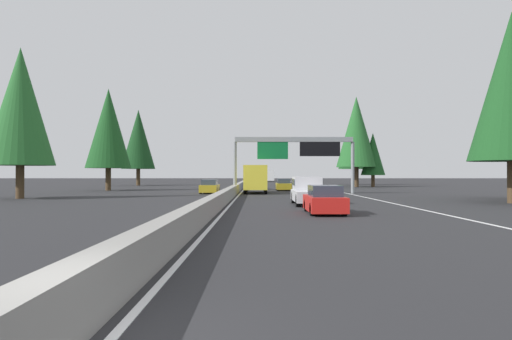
% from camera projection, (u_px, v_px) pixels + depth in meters
% --- Properties ---
extents(ground_plane, '(320.00, 320.00, 0.00)m').
position_uv_depth(ground_plane, '(243.00, 189.00, 65.28)').
color(ground_plane, '#262628').
extents(median_barrier, '(180.00, 0.56, 0.90)m').
position_uv_depth(median_barrier, '(245.00, 183.00, 85.28)').
color(median_barrier, gray).
rests_on(median_barrier, ground).
extents(shoulder_stripe_right, '(160.00, 0.16, 0.01)m').
position_uv_depth(shoulder_stripe_right, '(317.00, 187.00, 75.24)').
color(shoulder_stripe_right, silver).
rests_on(shoulder_stripe_right, ground).
extents(shoulder_stripe_median, '(160.00, 0.16, 0.01)m').
position_uv_depth(shoulder_stripe_median, '(246.00, 187.00, 75.28)').
color(shoulder_stripe_median, silver).
rests_on(shoulder_stripe_median, ground).
extents(sign_gantry_overhead, '(0.50, 12.68, 5.91)m').
position_uv_depth(sign_gantry_overhead, '(296.00, 149.00, 49.07)').
color(sign_gantry_overhead, gray).
rests_on(sign_gantry_overhead, ground).
extents(sedan_far_right, '(4.40, 1.80, 1.47)m').
position_uv_depth(sedan_far_right, '(324.00, 200.00, 24.38)').
color(sedan_far_right, red).
rests_on(sedan_far_right, ground).
extents(pickup_near_right, '(5.60, 2.00, 1.86)m').
position_uv_depth(pickup_near_right, '(308.00, 191.00, 31.61)').
color(pickup_near_right, silver).
rests_on(pickup_near_right, ground).
extents(sedan_near_center, '(4.40, 1.80, 1.47)m').
position_uv_depth(sedan_near_center, '(257.00, 184.00, 62.72)').
color(sedan_near_center, '#1E4793').
rests_on(sedan_near_center, ground).
extents(bus_mid_right, '(11.50, 2.55, 3.10)m').
position_uv_depth(bus_mid_right, '(269.00, 175.00, 131.08)').
color(bus_mid_right, white).
rests_on(bus_mid_right, ground).
extents(sedan_mid_left, '(4.40, 1.80, 1.47)m').
position_uv_depth(sedan_mid_left, '(283.00, 185.00, 58.52)').
color(sedan_mid_left, '#AD931E').
rests_on(sedan_mid_left, ground).
extents(box_truck_distant_b, '(8.50, 2.40, 2.95)m').
position_uv_depth(box_truck_distant_b, '(255.00, 178.00, 50.45)').
color(box_truck_distant_b, gold).
rests_on(box_truck_distant_b, ground).
extents(oncoming_near, '(4.40, 1.80, 1.47)m').
position_uv_depth(oncoming_near, '(210.00, 187.00, 49.65)').
color(oncoming_near, '#AD931E').
rests_on(oncoming_near, ground).
extents(conifer_right_foreground, '(5.96, 5.96, 13.54)m').
position_uv_depth(conifer_right_foreground, '(512.00, 86.00, 33.11)').
color(conifer_right_foreground, '#4C3823').
rests_on(conifer_right_foreground, ground).
extents(conifer_right_mid, '(6.31, 6.31, 14.34)m').
position_uv_depth(conifer_right_mid, '(356.00, 132.00, 74.24)').
color(conifer_right_mid, '#4C3823').
rests_on(conifer_right_mid, ground).
extents(conifer_right_far, '(3.76, 3.76, 8.55)m').
position_uv_depth(conifer_right_far, '(373.00, 154.00, 74.03)').
color(conifer_right_far, '#4C3823').
rests_on(conifer_right_far, ground).
extents(conifer_right_distant, '(6.04, 6.04, 13.73)m').
position_uv_depth(conifer_right_distant, '(354.00, 141.00, 88.35)').
color(conifer_right_distant, '#4C3823').
rests_on(conifer_right_distant, ground).
extents(conifer_left_foreground, '(5.56, 5.56, 12.64)m').
position_uv_depth(conifer_left_foreground, '(20.00, 107.00, 39.12)').
color(conifer_left_foreground, '#4C3823').
rests_on(conifer_left_foreground, ground).
extents(conifer_left_near, '(5.58, 5.58, 12.69)m').
position_uv_depth(conifer_left_near, '(108.00, 129.00, 58.39)').
color(conifer_left_near, '#4C3823').
rests_on(conifer_left_near, ground).
extents(conifer_left_mid, '(5.97, 5.97, 13.56)m').
position_uv_depth(conifer_left_mid, '(138.00, 139.00, 84.01)').
color(conifer_left_mid, '#4C3823').
rests_on(conifer_left_mid, ground).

